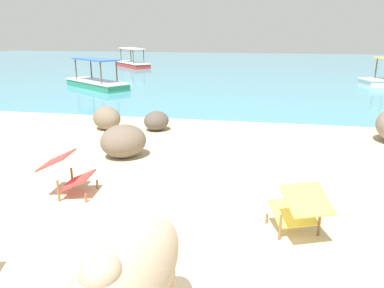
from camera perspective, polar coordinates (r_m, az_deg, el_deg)
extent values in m
cube|color=#CCB78E|center=(4.34, -9.61, -18.30)|extent=(18.00, 14.00, 0.04)
cube|color=teal|center=(25.46, 7.87, 11.22)|extent=(60.00, 36.00, 0.03)
ellipsoid|color=tan|center=(2.86, -10.31, -20.00)|extent=(0.78, 1.66, 0.64)
ellipsoid|color=tan|center=(2.51, -13.75, -18.53)|extent=(0.29, 0.33, 0.21)
cylinder|color=brown|center=(5.16, 11.36, -11.09)|extent=(0.04, 0.04, 0.14)
cylinder|color=brown|center=(5.37, 16.59, -10.34)|extent=(0.04, 0.04, 0.14)
cylinder|color=brown|center=(4.78, 13.32, -12.27)|extent=(0.04, 0.04, 0.34)
cylinder|color=brown|center=(5.01, 18.87, -11.38)|extent=(0.04, 0.04, 0.34)
cube|color=#EFD14C|center=(5.02, 15.16, -10.05)|extent=(0.64, 0.59, 0.21)
cube|color=#EFD14C|center=(4.63, 17.15, -8.11)|extent=(0.65, 0.62, 0.23)
cylinder|color=brown|center=(6.29, -14.27, -5.98)|extent=(0.04, 0.04, 0.14)
cylinder|color=brown|center=(5.85, -15.91, -7.94)|extent=(0.04, 0.04, 0.14)
cylinder|color=brown|center=(6.40, -17.85, -4.93)|extent=(0.04, 0.04, 0.34)
cylinder|color=brown|center=(5.97, -19.74, -6.75)|extent=(0.04, 0.04, 0.34)
cube|color=red|center=(6.08, -17.03, -5.33)|extent=(0.48, 0.56, 0.21)
cube|color=red|center=(6.09, -20.03, -2.30)|extent=(0.51, 0.56, 0.23)
ellipsoid|color=brown|center=(9.61, -5.46, 3.55)|extent=(0.84, 0.87, 0.49)
ellipsoid|color=#6B5B4C|center=(7.63, -10.43, 0.45)|extent=(1.23, 1.21, 0.67)
ellipsoid|color=#756651|center=(9.86, -12.90, 3.87)|extent=(1.00, 0.92, 0.60)
cylinder|color=brown|center=(19.87, 26.31, 10.28)|extent=(0.06, 0.06, 0.95)
cube|color=#338E66|center=(17.47, -14.35, 8.76)|extent=(3.58, 2.97, 0.28)
cube|color=white|center=(17.45, -14.39, 9.28)|extent=(3.67, 3.06, 0.04)
cylinder|color=brown|center=(16.68, -11.44, 10.71)|extent=(0.06, 0.06, 0.95)
cylinder|color=brown|center=(16.28, -13.74, 10.42)|extent=(0.06, 0.06, 0.95)
cylinder|color=brown|center=(18.53, -15.16, 11.06)|extent=(0.06, 0.06, 0.95)
cylinder|color=brown|center=(18.16, -17.31, 10.78)|extent=(0.06, 0.06, 0.95)
cube|color=#3D66C6|center=(17.36, -14.62, 12.42)|extent=(2.60, 2.21, 0.06)
cube|color=#C63833|center=(27.08, -9.10, 11.84)|extent=(3.26, 3.38, 0.28)
cube|color=white|center=(27.07, -9.11, 12.18)|extent=(3.35, 3.47, 0.04)
cylinder|color=brown|center=(26.21, -7.40, 13.09)|extent=(0.06, 0.06, 0.95)
cylinder|color=brown|center=(25.89, -8.98, 12.98)|extent=(0.06, 0.06, 0.95)
cylinder|color=brown|center=(28.18, -9.32, 13.28)|extent=(0.06, 0.06, 0.95)
cylinder|color=brown|center=(27.88, -10.81, 13.17)|extent=(0.06, 0.06, 0.95)
cube|color=silver|center=(27.01, -9.21, 14.20)|extent=(2.41, 2.48, 0.06)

